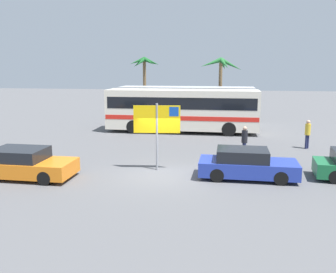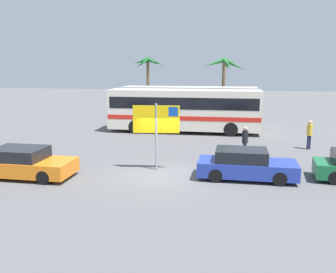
{
  "view_description": "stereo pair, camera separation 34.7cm",
  "coord_description": "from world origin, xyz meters",
  "px_view_note": "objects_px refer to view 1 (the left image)",
  "views": [
    {
      "loc": [
        2.69,
        -16.0,
        4.92
      ],
      "look_at": [
        -0.11,
        2.59,
        1.3
      ],
      "focal_mm": 39.41,
      "sensor_mm": 36.0,
      "label": 1
    },
    {
      "loc": [
        3.04,
        -15.95,
        4.92
      ],
      "look_at": [
        -0.11,
        2.59,
        1.3
      ],
      "focal_mm": 39.41,
      "sensor_mm": 36.0,
      "label": 2
    }
  ],
  "objects_px": {
    "bus_front_coach": "(182,108)",
    "car_blue": "(246,164)",
    "pedestrian_by_bus": "(308,132)",
    "pedestrian_near_sign": "(244,139)",
    "bus_rear_coach": "(186,103)",
    "ferry_sign": "(158,122)",
    "car_orange": "(24,164)"
  },
  "relations": [
    {
      "from": "pedestrian_near_sign",
      "to": "car_blue",
      "type": "bearing_deg",
      "value": -108.89
    },
    {
      "from": "car_blue",
      "to": "pedestrian_by_bus",
      "type": "xyz_separation_m",
      "value": [
        3.96,
        6.61,
        0.39
      ]
    },
    {
      "from": "bus_front_coach",
      "to": "pedestrian_near_sign",
      "type": "bearing_deg",
      "value": -60.31
    },
    {
      "from": "car_blue",
      "to": "pedestrian_by_bus",
      "type": "distance_m",
      "value": 7.72
    },
    {
      "from": "ferry_sign",
      "to": "car_blue",
      "type": "height_order",
      "value": "ferry_sign"
    },
    {
      "from": "car_orange",
      "to": "pedestrian_near_sign",
      "type": "distance_m",
      "value": 11.14
    },
    {
      "from": "car_orange",
      "to": "car_blue",
      "type": "bearing_deg",
      "value": 8.95
    },
    {
      "from": "bus_rear_coach",
      "to": "pedestrian_near_sign",
      "type": "distance_m",
      "value": 11.95
    },
    {
      "from": "car_orange",
      "to": "car_blue",
      "type": "relative_size",
      "value": 1.02
    },
    {
      "from": "bus_front_coach",
      "to": "pedestrian_near_sign",
      "type": "distance_m",
      "value": 8.55
    },
    {
      "from": "ferry_sign",
      "to": "car_orange",
      "type": "distance_m",
      "value": 6.31
    },
    {
      "from": "bus_front_coach",
      "to": "ferry_sign",
      "type": "distance_m",
      "value": 10.4
    },
    {
      "from": "bus_front_coach",
      "to": "car_blue",
      "type": "relative_size",
      "value": 2.61
    },
    {
      "from": "bus_front_coach",
      "to": "bus_rear_coach",
      "type": "height_order",
      "value": "same"
    },
    {
      "from": "pedestrian_near_sign",
      "to": "bus_front_coach",
      "type": "bearing_deg",
      "value": 102.29
    },
    {
      "from": "ferry_sign",
      "to": "bus_front_coach",
      "type": "bearing_deg",
      "value": 83.81
    },
    {
      "from": "bus_front_coach",
      "to": "pedestrian_near_sign",
      "type": "xyz_separation_m",
      "value": [
        4.22,
        -7.4,
        -0.76
      ]
    },
    {
      "from": "ferry_sign",
      "to": "car_blue",
      "type": "xyz_separation_m",
      "value": [
        4.1,
        -0.75,
        -1.69
      ]
    },
    {
      "from": "car_blue",
      "to": "pedestrian_near_sign",
      "type": "xyz_separation_m",
      "value": [
        0.1,
        3.74,
        0.39
      ]
    },
    {
      "from": "bus_front_coach",
      "to": "car_orange",
      "type": "distance_m",
      "value": 13.79
    },
    {
      "from": "bus_front_coach",
      "to": "bus_rear_coach",
      "type": "distance_m",
      "value": 3.73
    },
    {
      "from": "bus_rear_coach",
      "to": "pedestrian_by_bus",
      "type": "bearing_deg",
      "value": -45.38
    },
    {
      "from": "car_blue",
      "to": "bus_front_coach",
      "type": "bearing_deg",
      "value": 111.1
    },
    {
      "from": "bus_front_coach",
      "to": "car_orange",
      "type": "height_order",
      "value": "bus_front_coach"
    },
    {
      "from": "car_blue",
      "to": "pedestrian_by_bus",
      "type": "height_order",
      "value": "pedestrian_by_bus"
    },
    {
      "from": "car_orange",
      "to": "pedestrian_near_sign",
      "type": "height_order",
      "value": "pedestrian_near_sign"
    },
    {
      "from": "car_blue",
      "to": "pedestrian_near_sign",
      "type": "distance_m",
      "value": 3.76
    },
    {
      "from": "ferry_sign",
      "to": "car_blue",
      "type": "bearing_deg",
      "value": -16.67
    },
    {
      "from": "car_orange",
      "to": "pedestrian_near_sign",
      "type": "xyz_separation_m",
      "value": [
        9.89,
        5.12,
        0.39
      ]
    },
    {
      "from": "bus_rear_coach",
      "to": "car_blue",
      "type": "height_order",
      "value": "bus_rear_coach"
    },
    {
      "from": "bus_rear_coach",
      "to": "ferry_sign",
      "type": "distance_m",
      "value": 14.13
    },
    {
      "from": "car_orange",
      "to": "pedestrian_by_bus",
      "type": "distance_m",
      "value": 15.91
    }
  ]
}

